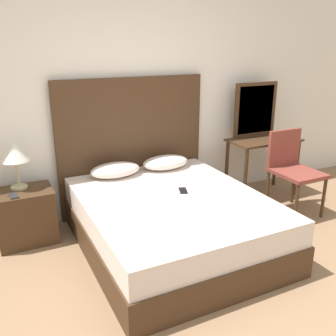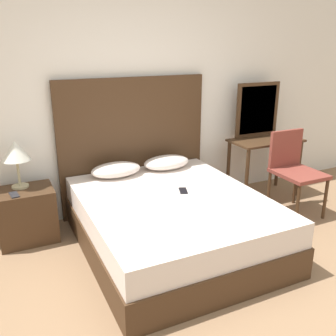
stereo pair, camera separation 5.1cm
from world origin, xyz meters
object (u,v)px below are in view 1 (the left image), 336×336
object	(u,v)px
bed	(173,222)
nightstand	(26,216)
phone_on_nightstand	(13,196)
chair	(292,166)
phone_on_bed	(183,191)
table_lamp	(15,153)
vanity_desk	(263,150)

from	to	relation	value
bed	nightstand	bearing A→B (deg)	149.11
phone_on_nightstand	chair	xyz separation A→B (m)	(2.87, -0.48, 0.01)
phone_on_bed	phone_on_nightstand	size ratio (longest dim) A/B	1.05
nightstand	chair	world-z (taller)	chair
table_lamp	vanity_desk	size ratio (longest dim) A/B	0.52
bed	nightstand	xyz separation A→B (m)	(-1.21, 0.73, 0.01)
table_lamp	phone_on_bed	bearing A→B (deg)	-27.68
nightstand	vanity_desk	world-z (taller)	vanity_desk
phone_on_bed	vanity_desk	bearing A→B (deg)	21.51
table_lamp	vanity_desk	xyz separation A→B (m)	(2.81, -0.17, -0.29)
phone_on_bed	table_lamp	distance (m)	1.61
nightstand	table_lamp	bearing A→B (deg)	102.98
nightstand	vanity_desk	distance (m)	2.81
chair	vanity_desk	bearing A→B (deg)	88.96
phone_on_bed	nightstand	world-z (taller)	nightstand
bed	chair	world-z (taller)	chair
bed	table_lamp	xyz separation A→B (m)	(-1.23, 0.81, 0.62)
bed	vanity_desk	world-z (taller)	vanity_desk
phone_on_bed	chair	distance (m)	1.41
table_lamp	chair	xyz separation A→B (m)	(2.80, -0.67, -0.34)
table_lamp	phone_on_nightstand	size ratio (longest dim) A/B	2.89
table_lamp	vanity_desk	world-z (taller)	table_lamp
table_lamp	phone_on_nightstand	world-z (taller)	table_lamp
table_lamp	nightstand	bearing A→B (deg)	-77.02
phone_on_nightstand	nightstand	bearing A→B (deg)	49.42
bed	vanity_desk	bearing A→B (deg)	22.21
nightstand	table_lamp	size ratio (longest dim) A/B	1.16
nightstand	phone_on_bed	bearing A→B (deg)	-25.23
phone_on_nightstand	phone_on_bed	bearing A→B (deg)	-20.38
phone_on_bed	vanity_desk	size ratio (longest dim) A/B	0.19
nightstand	phone_on_nightstand	xyz separation A→B (m)	(-0.09, -0.10, 0.27)
nightstand	bed	bearing A→B (deg)	-30.89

